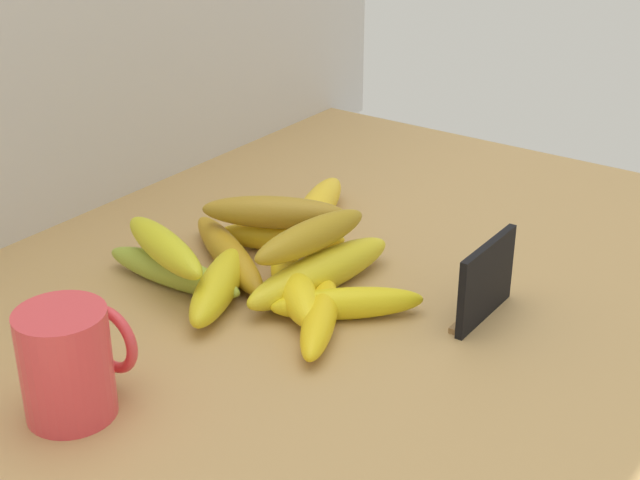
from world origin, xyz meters
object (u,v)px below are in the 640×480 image
(banana_1, at_px, (173,272))
(chalkboard_sign, at_px, (485,283))
(banana_6, at_px, (219,285))
(banana_11, at_px, (313,235))
(banana_0, at_px, (294,287))
(banana_3, at_px, (280,237))
(banana_4, at_px, (318,274))
(banana_7, at_px, (320,319))
(banana_2, at_px, (229,254))
(banana_5, at_px, (318,206))
(banana_9, at_px, (275,212))
(banana_10, at_px, (164,247))
(banana_8, at_px, (347,303))
(coffee_mug, at_px, (69,362))

(banana_1, bearing_deg, chalkboard_sign, -66.01)
(chalkboard_sign, xyz_separation_m, banana_6, (-0.13, 0.24, -0.02))
(banana_6, bearing_deg, banana_11, -34.88)
(banana_0, bearing_deg, banana_3, 43.95)
(banana_3, relative_size, banana_4, 0.73)
(banana_1, bearing_deg, banana_7, -86.16)
(banana_2, xyz_separation_m, banana_7, (-0.06, -0.17, -0.00))
(banana_2, relative_size, banana_11, 1.30)
(chalkboard_sign, height_order, banana_5, chalkboard_sign)
(chalkboard_sign, relative_size, banana_2, 0.53)
(banana_7, distance_m, banana_9, 0.19)
(chalkboard_sign, distance_m, banana_6, 0.28)
(banana_3, height_order, banana_10, banana_10)
(banana_8, bearing_deg, banana_2, 84.86)
(banana_9, height_order, banana_11, banana_11)
(banana_5, distance_m, banana_9, 0.11)
(banana_1, distance_m, banana_9, 0.14)
(banana_10, bearing_deg, banana_11, -50.91)
(banana_9, bearing_deg, banana_2, 159.87)
(banana_7, height_order, banana_10, banana_10)
(banana_11, bearing_deg, banana_8, -117.30)
(banana_2, distance_m, banana_4, 0.12)
(chalkboard_sign, xyz_separation_m, coffee_mug, (-0.35, 0.21, 0.01))
(banana_8, bearing_deg, banana_3, 60.64)
(banana_4, distance_m, banana_5, 0.19)
(chalkboard_sign, height_order, coffee_mug, coffee_mug)
(banana_0, bearing_deg, banana_10, 113.32)
(coffee_mug, distance_m, banana_3, 0.36)
(banana_3, distance_m, banana_7, 0.19)
(banana_6, height_order, banana_11, banana_11)
(banana_4, xyz_separation_m, banana_11, (0.01, 0.01, 0.04))
(chalkboard_sign, relative_size, banana_3, 0.72)
(banana_7, bearing_deg, banana_6, 94.45)
(banana_2, bearing_deg, banana_8, -95.14)
(banana_2, height_order, banana_9, banana_9)
(banana_3, bearing_deg, banana_8, -119.36)
(coffee_mug, xyz_separation_m, banana_2, (0.29, 0.07, -0.03))
(banana_0, bearing_deg, banana_2, 77.87)
(banana_2, height_order, banana_3, same)
(banana_0, xyz_separation_m, banana_3, (0.09, 0.09, -0.00))
(banana_3, bearing_deg, banana_10, 165.42)
(chalkboard_sign, height_order, banana_8, chalkboard_sign)
(banana_10, bearing_deg, banana_2, -13.75)
(banana_0, height_order, banana_8, banana_0)
(banana_8, bearing_deg, banana_6, 111.35)
(coffee_mug, xyz_separation_m, banana_10, (0.21, 0.09, 0.00))
(coffee_mug, height_order, banana_6, coffee_mug)
(banana_7, relative_size, banana_9, 0.89)
(banana_2, distance_m, banana_5, 0.16)
(banana_8, relative_size, banana_11, 0.98)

